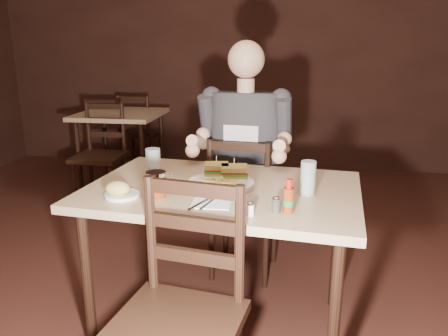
# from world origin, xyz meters

# --- Properties ---
(room_shell) EXTENTS (7.00, 7.00, 7.00)m
(room_shell) POSITION_xyz_m (0.00, 0.00, 1.40)
(room_shell) COLOR black
(room_shell) RESTS_ON ground
(main_table) EXTENTS (1.36, 0.98, 0.77)m
(main_table) POSITION_xyz_m (0.16, 0.33, 0.70)
(main_table) COLOR tan
(main_table) RESTS_ON ground
(bg_table) EXTENTS (0.81, 0.81, 0.77)m
(bg_table) POSITION_xyz_m (-1.23, 2.50, 0.68)
(bg_table) COLOR tan
(bg_table) RESTS_ON ground
(chair_far) EXTENTS (0.46, 0.50, 0.90)m
(chair_far) POSITION_xyz_m (0.20, 0.94, 0.45)
(chair_far) COLOR black
(chair_far) RESTS_ON ground
(chair_near) EXTENTS (0.51, 0.54, 0.95)m
(chair_near) POSITION_xyz_m (0.10, -0.36, 0.48)
(chair_near) COLOR black
(chair_near) RESTS_ON ground
(bg_chair_far) EXTENTS (0.42, 0.46, 0.89)m
(bg_chair_far) POSITION_xyz_m (-1.23, 3.05, 0.45)
(bg_chair_far) COLOR black
(bg_chair_far) RESTS_ON ground
(bg_chair_near) EXTENTS (0.43, 0.47, 0.91)m
(bg_chair_near) POSITION_xyz_m (-1.23, 1.95, 0.45)
(bg_chair_near) COLOR black
(bg_chair_near) RESTS_ON ground
(diner) EXTENTS (0.61, 0.51, 0.99)m
(diner) POSITION_xyz_m (0.20, 0.89, 0.96)
(diner) COLOR #333237
(diner) RESTS_ON chair_far
(dinner_plate) EXTENTS (0.34, 0.34, 0.02)m
(dinner_plate) POSITION_xyz_m (0.15, 0.34, 0.78)
(dinner_plate) COLOR white
(dinner_plate) RESTS_ON main_table
(sandwich_left) EXTENTS (0.14, 0.12, 0.10)m
(sandwich_left) POSITION_xyz_m (0.11, 0.47, 0.84)
(sandwich_left) COLOR gold
(sandwich_left) RESTS_ON dinner_plate
(sandwich_right) EXTENTS (0.14, 0.13, 0.11)m
(sandwich_right) POSITION_xyz_m (0.20, 0.44, 0.84)
(sandwich_right) COLOR gold
(sandwich_right) RESTS_ON dinner_plate
(fries_pile) EXTENTS (0.25, 0.19, 0.04)m
(fries_pile) POSITION_xyz_m (0.16, 0.30, 0.81)
(fries_pile) COLOR #D7CB68
(fries_pile) RESTS_ON dinner_plate
(ketchup_dollop) EXTENTS (0.04, 0.04, 0.01)m
(ketchup_dollop) POSITION_xyz_m (0.25, 0.29, 0.79)
(ketchup_dollop) COLOR maroon
(ketchup_dollop) RESTS_ON dinner_plate
(glass_left) EXTENTS (0.08, 0.08, 0.14)m
(glass_left) POSITION_xyz_m (-0.23, 0.47, 0.84)
(glass_left) COLOR silver
(glass_left) RESTS_ON main_table
(glass_right) EXTENTS (0.08, 0.08, 0.16)m
(glass_right) POSITION_xyz_m (0.56, 0.29, 0.85)
(glass_right) COLOR silver
(glass_right) RESTS_ON main_table
(hot_sauce) EXTENTS (0.05, 0.05, 0.14)m
(hot_sauce) POSITION_xyz_m (0.48, 0.05, 0.84)
(hot_sauce) COLOR maroon
(hot_sauce) RESTS_ON main_table
(salt_shaker) EXTENTS (0.03, 0.03, 0.06)m
(salt_shaker) POSITION_xyz_m (0.33, -0.01, 0.80)
(salt_shaker) COLOR white
(salt_shaker) RESTS_ON main_table
(pepper_shaker) EXTENTS (0.04, 0.04, 0.06)m
(pepper_shaker) POSITION_xyz_m (0.43, 0.04, 0.80)
(pepper_shaker) COLOR #38332D
(pepper_shaker) RESTS_ON main_table
(syrup_dispenser) EXTENTS (0.10, 0.10, 0.12)m
(syrup_dispenser) POSITION_xyz_m (-0.11, 0.15, 0.83)
(syrup_dispenser) COLOR maroon
(syrup_dispenser) RESTS_ON main_table
(napkin) EXTENTS (0.17, 0.16, 0.00)m
(napkin) POSITION_xyz_m (0.15, 0.11, 0.77)
(napkin) COLOR white
(napkin) RESTS_ON main_table
(knife) EXTENTS (0.06, 0.19, 0.00)m
(knife) POSITION_xyz_m (0.14, 0.11, 0.78)
(knife) COLOR silver
(knife) RESTS_ON napkin
(fork) EXTENTS (0.08, 0.17, 0.01)m
(fork) POSITION_xyz_m (0.11, 0.08, 0.78)
(fork) COLOR silver
(fork) RESTS_ON napkin
(side_plate) EXTENTS (0.16, 0.16, 0.01)m
(side_plate) POSITION_xyz_m (-0.26, 0.12, 0.78)
(side_plate) COLOR white
(side_plate) RESTS_ON main_table
(bread_roll) EXTENTS (0.12, 0.10, 0.07)m
(bread_roll) POSITION_xyz_m (-0.27, 0.11, 0.81)
(bread_roll) COLOR #DBC071
(bread_roll) RESTS_ON side_plate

